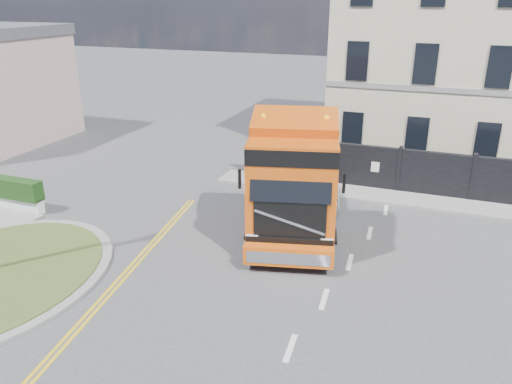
% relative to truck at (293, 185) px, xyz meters
% --- Properties ---
extents(ground, '(120.00, 120.00, 0.00)m').
position_rel_truck_xyz_m(ground, '(-0.93, -3.07, -2.02)').
color(ground, '#424244').
rests_on(ground, ground).
extents(hoarding_fence, '(18.80, 0.25, 2.00)m').
position_rel_truck_xyz_m(hoarding_fence, '(5.62, 5.93, -1.02)').
color(hoarding_fence, black).
rests_on(hoarding_fence, ground).
extents(georgian_building, '(12.30, 10.30, 12.80)m').
position_rel_truck_xyz_m(georgian_building, '(5.07, 13.43, 3.75)').
color(georgian_building, beige).
rests_on(georgian_building, ground).
extents(pavement_far, '(20.00, 1.60, 0.12)m').
position_rel_truck_xyz_m(pavement_far, '(5.07, 5.03, -1.96)').
color(pavement_far, gray).
rests_on(pavement_far, ground).
extents(truck, '(4.52, 7.97, 4.50)m').
position_rel_truck_xyz_m(truck, '(0.00, 0.00, 0.00)').
color(truck, black).
rests_on(truck, ground).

